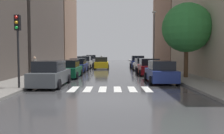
{
  "coord_description": "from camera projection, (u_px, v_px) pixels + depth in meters",
  "views": [
    {
      "loc": [
        0.12,
        -10.89,
        2.24
      ],
      "look_at": [
        0.07,
        14.44,
        0.68
      ],
      "focal_mm": 37.42,
      "sensor_mm": 36.0,
      "label": 1
    }
  ],
  "objects": [
    {
      "name": "parked_car_right_second",
      "position": [
        149.0,
        67.0,
        23.14
      ],
      "size": [
        2.23,
        4.13,
        1.66
      ],
      "rotation": [
        0.0,
        0.0,
        1.55
      ],
      "color": "maroon",
      "rests_on": "ground"
    },
    {
      "name": "parked_car_left_sixth",
      "position": [
        92.0,
        60.0,
        44.56
      ],
      "size": [
        2.31,
        4.29,
        1.79
      ],
      "rotation": [
        0.0,
        0.0,
        1.62
      ],
      "color": "silver",
      "rests_on": "ground"
    },
    {
      "name": "parked_car_left_fourth",
      "position": [
        85.0,
        63.0,
        33.2
      ],
      "size": [
        2.14,
        4.21,
        1.73
      ],
      "rotation": [
        0.0,
        0.0,
        1.56
      ],
      "color": "#B2B7BF",
      "rests_on": "ground"
    },
    {
      "name": "pedestrian_foreground",
      "position": [
        35.0,
        65.0,
        22.16
      ],
      "size": [
        0.36,
        0.36,
        1.71
      ],
      "rotation": [
        0.0,
        0.0,
        1.12
      ],
      "color": "brown",
      "rests_on": "sidewalk_left"
    },
    {
      "name": "sidewalk_left",
      "position": [
        68.0,
        67.0,
        34.97
      ],
      "size": [
        3.0,
        72.0,
        0.15
      ],
      "primitive_type": "cube",
      "color": "gray",
      "rests_on": "ground"
    },
    {
      "name": "building_right_mid",
      "position": [
        179.0,
        20.0,
        38.01
      ],
      "size": [
        6.0,
        13.49,
        15.01
      ],
      "primitive_type": "cube",
      "color": "#8C6B56",
      "rests_on": "ground"
    },
    {
      "name": "taxi_midroad",
      "position": [
        102.0,
        63.0,
        32.63
      ],
      "size": [
        2.17,
        4.53,
        1.81
      ],
      "rotation": [
        0.0,
        0.0,
        1.6
      ],
      "color": "yellow",
      "rests_on": "ground"
    },
    {
      "name": "parked_car_right_third",
      "position": [
        143.0,
        65.0,
        28.47
      ],
      "size": [
        2.13,
        4.66,
        1.56
      ],
      "rotation": [
        0.0,
        0.0,
        1.6
      ],
      "color": "silver",
      "rests_on": "ground"
    },
    {
      "name": "sidewalk_right",
      "position": [
        155.0,
        67.0,
        34.95
      ],
      "size": [
        3.0,
        72.0,
        0.15
      ],
      "primitive_type": "cube",
      "color": "gray",
      "rests_on": "ground"
    },
    {
      "name": "lamp_post_right",
      "position": [
        154.0,
        36.0,
        30.14
      ],
      "size": [
        0.6,
        0.28,
        7.41
      ],
      "color": "#595B60",
      "rests_on": "sidewalk_right"
    },
    {
      "name": "building_left_far",
      "position": [
        57.0,
        9.0,
        46.57
      ],
      "size": [
        6.0,
        13.76,
        21.88
      ],
      "primitive_type": "cube",
      "color": "#8C6B56",
      "rests_on": "ground"
    },
    {
      "name": "parked_car_right_fourth",
      "position": [
        138.0,
        62.0,
        34.34
      ],
      "size": [
        2.29,
        4.44,
        1.79
      ],
      "rotation": [
        0.0,
        0.0,
        1.53
      ],
      "color": "navy",
      "rests_on": "ground"
    },
    {
      "name": "parked_car_right_nearest",
      "position": [
        161.0,
        72.0,
        17.4
      ],
      "size": [
        2.11,
        4.19,
        1.65
      ],
      "rotation": [
        0.0,
        0.0,
        1.56
      ],
      "color": "navy",
      "rests_on": "ground"
    },
    {
      "name": "parked_car_left_second",
      "position": [
        69.0,
        69.0,
        20.78
      ],
      "size": [
        2.1,
        4.14,
        1.6
      ],
      "rotation": [
        0.0,
        0.0,
        1.56
      ],
      "color": "#0C4C2D",
      "rests_on": "ground"
    },
    {
      "name": "parked_car_left_third",
      "position": [
        79.0,
        66.0,
        26.8
      ],
      "size": [
        2.02,
        4.52,
        1.59
      ],
      "rotation": [
        0.0,
        0.0,
        1.56
      ],
      "color": "navy",
      "rests_on": "ground"
    },
    {
      "name": "crosswalk_stripes",
      "position": [
        110.0,
        89.0,
        14.26
      ],
      "size": [
        4.95,
        2.2,
        0.01
      ],
      "color": "silver",
      "rests_on": "ground"
    },
    {
      "name": "parked_car_left_nearest",
      "position": [
        51.0,
        74.0,
        15.56
      ],
      "size": [
        2.08,
        4.56,
        1.71
      ],
      "rotation": [
        0.0,
        0.0,
        1.55
      ],
      "color": "#474C51",
      "rests_on": "ground"
    },
    {
      "name": "street_tree_right",
      "position": [
        187.0,
        28.0,
        19.71
      ],
      "size": [
        4.16,
        4.16,
        6.28
      ],
      "color": "#513823",
      "rests_on": "sidewalk_right"
    },
    {
      "name": "parked_car_left_fifth",
      "position": [
        88.0,
        61.0,
        39.36
      ],
      "size": [
        2.27,
        4.42,
        1.71
      ],
      "rotation": [
        0.0,
        0.0,
        1.62
      ],
      "color": "#474C51",
      "rests_on": "ground"
    },
    {
      "name": "traffic_light_left_corner",
      "position": [
        18.0,
        35.0,
        13.75
      ],
      "size": [
        0.3,
        0.42,
        4.3
      ],
      "color": "black",
      "rests_on": "sidewalk_left"
    },
    {
      "name": "ground_plane",
      "position": [
        112.0,
        68.0,
        34.96
      ],
      "size": [
        28.0,
        72.0,
        0.04
      ],
      "primitive_type": "cube",
      "color": "#38383B"
    }
  ]
}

